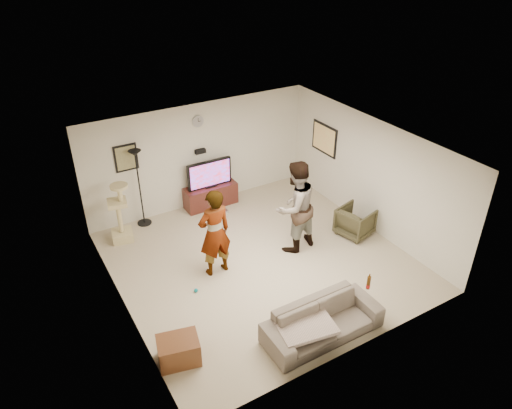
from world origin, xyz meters
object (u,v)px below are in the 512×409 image
floor_lamp (140,189)px  sofa (323,321)px  tv (209,174)px  person_left (215,233)px  beer_bottle (369,283)px  cat_tree (119,213)px  person_right (295,207)px  tv_stand (211,196)px  armchair (355,221)px  side_table (179,350)px

floor_lamp → sofa: 5.02m
tv → floor_lamp: 1.67m
person_left → sofa: bearing=105.0°
person_left → beer_bottle: (1.67, -2.39, -0.19)m
tv → sofa: (-0.28, -4.75, -0.56)m
cat_tree → person_right: bearing=-35.0°
person_left → cat_tree: bearing=-60.6°
floor_lamp → person_right: (2.39, -2.50, 0.09)m
person_right → beer_bottle: bearing=78.7°
tv → person_right: person_right is taller
tv → cat_tree: 2.31m
tv_stand → sofa: size_ratio=0.63×
beer_bottle → armchair: 2.56m
sofa → beer_bottle: beer_bottle is taller
person_right → armchair: bearing=160.2°
tv_stand → person_left: bearing=-113.6°
tv → floor_lamp: floor_lamp is taller
cat_tree → side_table: bearing=-93.6°
sofa → beer_bottle: size_ratio=8.02×
floor_lamp → side_table: (-0.85, -4.09, -0.69)m
tv → sofa: tv is taller
sofa → tv_stand: bearing=87.0°
person_right → cat_tree: bearing=-44.2°
armchair → person_right: bearing=64.9°
cat_tree → person_right: (3.01, -2.11, 0.31)m
tv → person_right: size_ratio=0.56×
person_left → tv: bearing=-116.0°
floor_lamp → beer_bottle: bearing=-64.3°
floor_lamp → side_table: size_ratio=2.84×
floor_lamp → armchair: 4.76m
tv → sofa: size_ratio=0.54×
armchair → side_table: 4.86m
sofa → person_left: bearing=107.8°
tv → floor_lamp: size_ratio=0.61×
tv → beer_bottle: (0.65, -4.75, -0.14)m
beer_bottle → floor_lamp: bearing=115.7°
tv_stand → beer_bottle: (0.65, -4.75, 0.45)m
tv_stand → person_left: size_ratio=0.71×
person_left → sofa: person_left is taller
floor_lamp → armchair: size_ratio=2.57×
beer_bottle → person_right: bearing=87.9°
tv → armchair: size_ratio=1.56×
person_right → person_left: bearing=-12.3°
floor_lamp → sofa: bearing=-73.8°
person_right → side_table: 3.70m
person_left → tv_stand: bearing=-116.0°
beer_bottle → side_table: size_ratio=0.40×
sofa → armchair: size_ratio=2.87×
side_table → cat_tree: bearing=86.4°
person_right → armchair: size_ratio=2.81×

